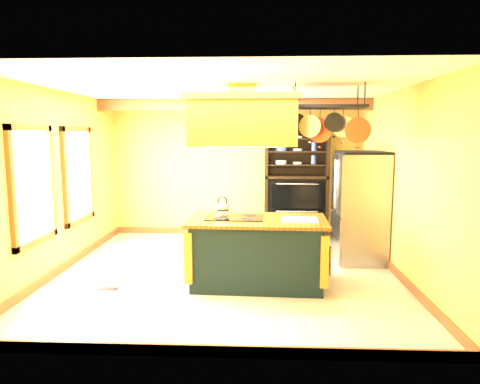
# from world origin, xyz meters

# --- Properties ---
(floor) EXTENTS (5.00, 5.00, 0.00)m
(floor) POSITION_xyz_m (0.00, 0.00, 0.00)
(floor) COLOR beige
(floor) RESTS_ON ground
(ceiling) EXTENTS (5.00, 5.00, 0.00)m
(ceiling) POSITION_xyz_m (0.00, 0.00, 2.70)
(ceiling) COLOR white
(ceiling) RESTS_ON wall_back
(wall_back) EXTENTS (5.00, 0.02, 2.70)m
(wall_back) POSITION_xyz_m (0.00, 2.50, 1.35)
(wall_back) COLOR gold
(wall_back) RESTS_ON floor
(wall_front) EXTENTS (5.00, 0.02, 2.70)m
(wall_front) POSITION_xyz_m (0.00, -2.50, 1.35)
(wall_front) COLOR gold
(wall_front) RESTS_ON floor
(wall_left) EXTENTS (0.02, 5.00, 2.70)m
(wall_left) POSITION_xyz_m (-2.50, 0.00, 1.35)
(wall_left) COLOR gold
(wall_left) RESTS_ON floor
(wall_right) EXTENTS (0.02, 5.00, 2.70)m
(wall_right) POSITION_xyz_m (2.50, 0.00, 1.35)
(wall_right) COLOR gold
(wall_right) RESTS_ON floor
(ceiling_beam) EXTENTS (5.00, 0.15, 0.20)m
(ceiling_beam) POSITION_xyz_m (0.00, 1.70, 2.59)
(ceiling_beam) COLOR brown
(ceiling_beam) RESTS_ON ceiling
(window_near) EXTENTS (0.06, 1.06, 1.56)m
(window_near) POSITION_xyz_m (-2.47, -0.80, 1.40)
(window_near) COLOR brown
(window_near) RESTS_ON wall_left
(window_far) EXTENTS (0.06, 1.06, 1.56)m
(window_far) POSITION_xyz_m (-2.47, 0.60, 1.40)
(window_far) COLOR brown
(window_far) RESTS_ON wall_left
(kitchen_island) EXTENTS (1.90, 1.11, 1.11)m
(kitchen_island) POSITION_xyz_m (0.45, -0.50, 0.47)
(kitchen_island) COLOR black
(kitchen_island) RESTS_ON floor
(range_hood) EXTENTS (1.47, 0.83, 0.80)m
(range_hood) POSITION_xyz_m (0.25, -0.51, 2.25)
(range_hood) COLOR #BB892E
(range_hood) RESTS_ON ceiling
(pot_rack) EXTENTS (1.05, 0.48, 0.75)m
(pot_rack) POSITION_xyz_m (1.37, -0.51, 2.28)
(pot_rack) COLOR black
(pot_rack) RESTS_ON ceiling
(refrigerator) EXTENTS (0.76, 0.89, 1.75)m
(refrigerator) POSITION_xyz_m (2.10, 0.71, 0.85)
(refrigerator) COLOR gray
(refrigerator) RESTS_ON floor
(hutch) EXTENTS (1.23, 0.56, 2.18)m
(hutch) POSITION_xyz_m (1.20, 2.26, 0.85)
(hutch) COLOR black
(hutch) RESTS_ON floor
(floor_register) EXTENTS (0.28, 0.13, 0.01)m
(floor_register) POSITION_xyz_m (-1.54, -0.79, 0.01)
(floor_register) COLOR black
(floor_register) RESTS_ON floor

